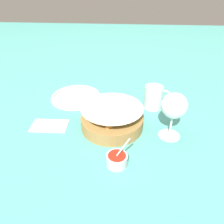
# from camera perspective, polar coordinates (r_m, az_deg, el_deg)

# --- Properties ---
(ground_plane) EXTENTS (4.00, 4.00, 0.00)m
(ground_plane) POSITION_cam_1_polar(r_m,az_deg,el_deg) (0.82, -2.78, -4.60)
(ground_plane) COLOR teal
(food_basket) EXTENTS (0.23, 0.23, 0.09)m
(food_basket) POSITION_cam_1_polar(r_m,az_deg,el_deg) (0.81, -0.01, -1.75)
(food_basket) COLOR olive
(food_basket) RESTS_ON ground_plane
(sauce_cup) EXTENTS (0.07, 0.07, 0.10)m
(sauce_cup) POSITION_cam_1_polar(r_m,az_deg,el_deg) (0.67, 1.28, -12.25)
(sauce_cup) COLOR #B7B7BC
(sauce_cup) RESTS_ON ground_plane
(wine_glass) EXTENTS (0.09, 0.09, 0.17)m
(wine_glass) POSITION_cam_1_polar(r_m,az_deg,el_deg) (0.75, 15.92, 1.27)
(wine_glass) COLOR silver
(wine_glass) RESTS_ON ground_plane
(beer_mug) EXTENTS (0.12, 0.08, 0.10)m
(beer_mug) POSITION_cam_1_polar(r_m,az_deg,el_deg) (0.94, 10.80, 3.61)
(beer_mug) COLOR silver
(beer_mug) RESTS_ON ground_plane
(side_plate) EXTENTS (0.23, 0.23, 0.01)m
(side_plate) POSITION_cam_1_polar(r_m,az_deg,el_deg) (1.03, -9.34, 4.04)
(side_plate) COLOR white
(side_plate) RESTS_ON ground_plane
(napkin) EXTENTS (0.14, 0.09, 0.01)m
(napkin) POSITION_cam_1_polar(r_m,az_deg,el_deg) (0.86, -15.99, -3.32)
(napkin) COLOR white
(napkin) RESTS_ON ground_plane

